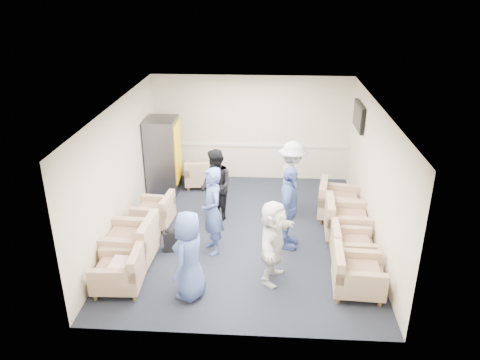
# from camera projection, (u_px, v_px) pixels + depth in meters

# --- Properties ---
(floor) EXTENTS (6.00, 6.00, 0.00)m
(floor) POSITION_uv_depth(u_px,v_px,m) (245.00, 234.00, 9.70)
(floor) COLOR black
(floor) RESTS_ON ground
(ceiling) EXTENTS (6.00, 6.00, 0.00)m
(ceiling) POSITION_uv_depth(u_px,v_px,m) (245.00, 106.00, 8.62)
(ceiling) COLOR white
(ceiling) RESTS_ON back_wall
(back_wall) EXTENTS (5.00, 0.02, 2.70)m
(back_wall) POSITION_uv_depth(u_px,v_px,m) (251.00, 128.00, 11.91)
(back_wall) COLOR beige
(back_wall) RESTS_ON floor
(front_wall) EXTENTS (5.00, 0.02, 2.70)m
(front_wall) POSITION_uv_depth(u_px,v_px,m) (234.00, 258.00, 6.41)
(front_wall) COLOR beige
(front_wall) RESTS_ON floor
(left_wall) EXTENTS (0.02, 6.00, 2.70)m
(left_wall) POSITION_uv_depth(u_px,v_px,m) (120.00, 171.00, 9.30)
(left_wall) COLOR beige
(left_wall) RESTS_ON floor
(right_wall) EXTENTS (0.02, 6.00, 2.70)m
(right_wall) POSITION_uv_depth(u_px,v_px,m) (374.00, 177.00, 9.02)
(right_wall) COLOR beige
(right_wall) RESTS_ON floor
(chair_rail) EXTENTS (4.98, 0.04, 0.06)m
(chair_rail) POSITION_uv_depth(u_px,v_px,m) (251.00, 145.00, 12.07)
(chair_rail) COLOR silver
(chair_rail) RESTS_ON back_wall
(tv) EXTENTS (0.10, 1.00, 0.58)m
(tv) POSITION_uv_depth(u_px,v_px,m) (359.00, 116.00, 10.39)
(tv) COLOR black
(tv) RESTS_ON right_wall
(armchair_left_near) EXTENTS (0.83, 0.83, 0.64)m
(armchair_left_near) POSITION_uv_depth(u_px,v_px,m) (122.00, 272.00, 7.88)
(armchair_left_near) COLOR tan
(armchair_left_near) RESTS_ON floor
(armchair_left_mid) EXTENTS (0.99, 0.99, 0.75)m
(armchair_left_mid) POSITION_uv_depth(u_px,v_px,m) (132.00, 244.00, 8.61)
(armchair_left_mid) COLOR tan
(armchair_left_mid) RESTS_ON floor
(armchair_left_far) EXTENTS (0.84, 0.84, 0.61)m
(armchair_left_far) POSITION_uv_depth(u_px,v_px,m) (156.00, 213.00, 9.89)
(armchair_left_far) COLOR tan
(armchair_left_far) RESTS_ON floor
(armchair_right_near) EXTENTS (0.87, 0.87, 0.66)m
(armchair_right_near) POSITION_uv_depth(u_px,v_px,m) (355.00, 275.00, 7.78)
(armchair_right_near) COLOR tan
(armchair_right_near) RESTS_ON floor
(armchair_right_midnear) EXTENTS (0.79, 0.79, 0.61)m
(armchair_right_midnear) POSITION_uv_depth(u_px,v_px,m) (349.00, 247.00, 8.65)
(armchair_right_midnear) COLOR tan
(armchair_right_midnear) RESTS_ON floor
(armchair_right_midfar) EXTENTS (0.93, 0.93, 0.71)m
(armchair_right_midfar) POSITION_uv_depth(u_px,v_px,m) (344.00, 222.00, 9.43)
(armchair_right_midfar) COLOR tan
(armchair_right_midfar) RESTS_ON floor
(armchair_right_far) EXTENTS (1.02, 1.02, 0.71)m
(armchair_right_far) POSITION_uv_depth(u_px,v_px,m) (336.00, 203.00, 10.21)
(armchair_right_far) COLOR tan
(armchair_right_far) RESTS_ON floor
(armchair_corner) EXTENTS (0.87, 0.87, 0.62)m
(armchair_corner) POSITION_uv_depth(u_px,v_px,m) (201.00, 175.00, 11.78)
(armchair_corner) COLOR tan
(armchair_corner) RESTS_ON floor
(vending_machine) EXTENTS (0.74, 0.87, 1.83)m
(vending_machine) POSITION_uv_depth(u_px,v_px,m) (163.00, 155.00, 11.35)
(vending_machine) COLOR #4F4F57
(vending_machine) RESTS_ON floor
(backpack) EXTENTS (0.33, 0.26, 0.49)m
(backpack) POSITION_uv_depth(u_px,v_px,m) (171.00, 239.00, 9.02)
(backpack) COLOR black
(backpack) RESTS_ON floor
(pillow) EXTENTS (0.32, 0.41, 0.12)m
(pillow) POSITION_uv_depth(u_px,v_px,m) (120.00, 264.00, 7.81)
(pillow) COLOR silver
(pillow) RESTS_ON armchair_left_near
(person_front_left) EXTENTS (0.69, 0.86, 1.54)m
(person_front_left) POSITION_uv_depth(u_px,v_px,m) (189.00, 256.00, 7.52)
(person_front_left) COLOR #455DA5
(person_front_left) RESTS_ON floor
(person_mid_left) EXTENTS (0.63, 0.74, 1.72)m
(person_mid_left) POSITION_uv_depth(u_px,v_px,m) (212.00, 211.00, 8.76)
(person_mid_left) COLOR #455DA5
(person_mid_left) RESTS_ON floor
(person_back_left) EXTENTS (0.92, 0.97, 1.59)m
(person_back_left) POSITION_uv_depth(u_px,v_px,m) (216.00, 186.00, 10.00)
(person_back_left) COLOR black
(person_back_left) RESTS_ON floor
(person_back_right) EXTENTS (0.65, 1.11, 1.70)m
(person_back_right) POSITION_uv_depth(u_px,v_px,m) (292.00, 179.00, 10.16)
(person_back_right) COLOR silver
(person_back_right) RESTS_ON floor
(person_mid_right) EXTENTS (0.58, 1.04, 1.67)m
(person_mid_right) POSITION_uv_depth(u_px,v_px,m) (289.00, 208.00, 8.92)
(person_mid_right) COLOR #455DA5
(person_mid_right) RESTS_ON floor
(person_front_right) EXTENTS (0.82, 1.47, 1.51)m
(person_front_right) POSITION_uv_depth(u_px,v_px,m) (273.00, 242.00, 7.94)
(person_front_right) COLOR white
(person_front_right) RESTS_ON floor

